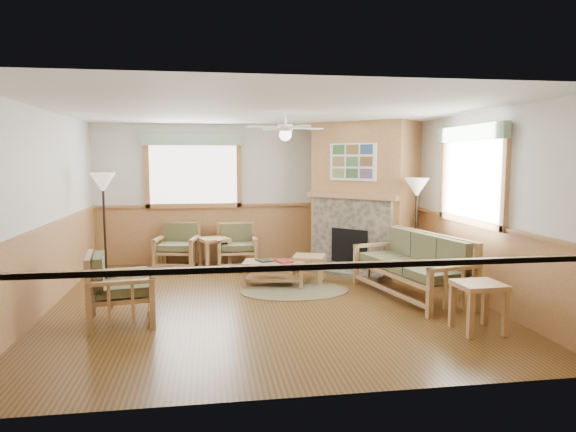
{
  "coord_description": "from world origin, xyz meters",
  "views": [
    {
      "loc": [
        -0.8,
        -7.13,
        2.03
      ],
      "look_at": [
        0.4,
        0.7,
        1.15
      ],
      "focal_mm": 32.0,
      "sensor_mm": 36.0,
      "label": 1
    }
  ],
  "objects": [
    {
      "name": "sofa",
      "position": [
        2.13,
        -0.04,
        0.47
      ],
      "size": [
        2.16,
        1.24,
        0.93
      ],
      "primitive_type": null,
      "rotation": [
        0.0,
        0.0,
        -1.36
      ],
      "color": "#A37B4C",
      "rests_on": "floor"
    },
    {
      "name": "armchair_back_left",
      "position": [
        -1.41,
        2.55,
        0.42
      ],
      "size": [
        0.87,
        0.87,
        0.83
      ],
      "primitive_type": null,
      "rotation": [
        0.0,
        0.0,
        -0.2
      ],
      "color": "#A37B4C",
      "rests_on": "floor"
    },
    {
      "name": "fireplace",
      "position": [
        2.05,
        2.05,
        1.35
      ],
      "size": [
        3.11,
        3.11,
        2.7
      ],
      "primitive_type": null,
      "rotation": [
        0.0,
        0.0,
        -0.79
      ],
      "color": "#A57343",
      "rests_on": "floor"
    },
    {
      "name": "ceiling_fan",
      "position": [
        0.3,
        0.3,
        2.66
      ],
      "size": [
        1.59,
        1.59,
        0.36
      ],
      "primitive_type": null,
      "rotation": [
        0.0,
        0.0,
        0.35
      ],
      "color": "white",
      "rests_on": "ceiling"
    },
    {
      "name": "wainscot",
      "position": [
        0.0,
        0.0,
        0.55
      ],
      "size": [
        6.0,
        6.0,
        1.1
      ],
      "primitive_type": null,
      "color": "#A57343",
      "rests_on": "floor"
    },
    {
      "name": "book_red",
      "position": [
        0.35,
        0.88,
        0.42
      ],
      "size": [
        0.32,
        0.36,
        0.03
      ],
      "primitive_type": "cube",
      "rotation": [
        0.0,
        0.0,
        0.4
      ],
      "color": "maroon",
      "rests_on": "coffee_table"
    },
    {
      "name": "floor_lamp_right",
      "position": [
        2.55,
        0.83,
        0.87
      ],
      "size": [
        0.48,
        0.48,
        1.73
      ],
      "primitive_type": null,
      "rotation": [
        0.0,
        0.0,
        -0.25
      ],
      "color": "black",
      "rests_on": "floor"
    },
    {
      "name": "wall_right",
      "position": [
        3.0,
        0.0,
        1.35
      ],
      "size": [
        0.02,
        6.0,
        2.7
      ],
      "primitive_type": "cube",
      "color": "silver",
      "rests_on": "floor"
    },
    {
      "name": "coffee_table",
      "position": [
        0.2,
        0.93,
        0.19
      ],
      "size": [
        1.05,
        0.69,
        0.39
      ],
      "primitive_type": null,
      "rotation": [
        0.0,
        0.0,
        -0.22
      ],
      "color": "#A37B4C",
      "rests_on": "floor"
    },
    {
      "name": "armchair_back_right",
      "position": [
        -0.31,
        2.42,
        0.41
      ],
      "size": [
        0.73,
        0.73,
        0.81
      ],
      "primitive_type": null,
      "rotation": [
        0.0,
        0.0,
        -0.01
      ],
      "color": "#A37B4C",
      "rests_on": "floor"
    },
    {
      "name": "end_table_sofa",
      "position": [
        2.31,
        -1.65,
        0.29
      ],
      "size": [
        0.54,
        0.52,
        0.59
      ],
      "primitive_type": null,
      "rotation": [
        0.0,
        0.0,
        0.04
      ],
      "color": "#A37B4C",
      "rests_on": "floor"
    },
    {
      "name": "wall_back",
      "position": [
        0.0,
        3.0,
        1.35
      ],
      "size": [
        6.0,
        0.02,
        2.7
      ],
      "primitive_type": "cube",
      "color": "silver",
      "rests_on": "floor"
    },
    {
      "name": "book_dark",
      "position": [
        0.05,
        1.0,
        0.41
      ],
      "size": [
        0.29,
        0.33,
        0.03
      ],
      "primitive_type": "cube",
      "rotation": [
        0.0,
        0.0,
        0.39
      ],
      "color": "black",
      "rests_on": "coffee_table"
    },
    {
      "name": "window_right",
      "position": [
        2.96,
        -0.2,
        2.53
      ],
      "size": [
        0.16,
        1.9,
        1.5
      ],
      "primitive_type": null,
      "color": "white",
      "rests_on": "wall_right"
    },
    {
      "name": "armchair_left",
      "position": [
        -1.91,
        -0.65,
        0.44
      ],
      "size": [
        0.89,
        0.89,
        0.88
      ],
      "primitive_type": null,
      "rotation": [
        0.0,
        0.0,
        1.72
      ],
      "color": "#A37B4C",
      "rests_on": "floor"
    },
    {
      "name": "ceiling",
      "position": [
        0.0,
        0.0,
        2.7
      ],
      "size": [
        6.0,
        6.0,
        0.01
      ],
      "primitive_type": "cube",
      "color": "white",
      "rests_on": "floor"
    },
    {
      "name": "end_table_chairs",
      "position": [
        -0.73,
        2.44,
        0.28
      ],
      "size": [
        0.64,
        0.63,
        0.57
      ],
      "primitive_type": null,
      "rotation": [
        0.0,
        0.0,
        0.35
      ],
      "color": "#A37B4C",
      "rests_on": "floor"
    },
    {
      "name": "footstool",
      "position": [
        0.81,
        1.09,
        0.22
      ],
      "size": [
        0.64,
        0.64,
        0.44
      ],
      "primitive_type": null,
      "rotation": [
        0.0,
        0.0,
        -0.32
      ],
      "color": "#A37B4C",
      "rests_on": "floor"
    },
    {
      "name": "braided_rug",
      "position": [
        0.48,
        0.51,
        0.01
      ],
      "size": [
        1.77,
        1.77,
        0.01
      ],
      "primitive_type": "cylinder",
      "rotation": [
        0.0,
        0.0,
        0.06
      ],
      "color": "brown",
      "rests_on": "floor"
    },
    {
      "name": "floor",
      "position": [
        0.0,
        0.0,
        -0.01
      ],
      "size": [
        6.0,
        6.0,
        0.01
      ],
      "primitive_type": "cube",
      "color": "#543717",
      "rests_on": "ground"
    },
    {
      "name": "window_back",
      "position": [
        -1.1,
        2.96,
        2.53
      ],
      "size": [
        1.9,
        0.16,
        1.5
      ],
      "primitive_type": null,
      "color": "white",
      "rests_on": "wall_back"
    },
    {
      "name": "floor_lamp_left",
      "position": [
        -2.55,
        1.75,
        0.91
      ],
      "size": [
        0.44,
        0.44,
        1.82
      ],
      "primitive_type": null,
      "rotation": [
        0.0,
        0.0,
        -0.05
      ],
      "color": "black",
      "rests_on": "floor"
    },
    {
      "name": "wall_left",
      "position": [
        -3.0,
        0.0,
        1.35
      ],
      "size": [
        0.02,
        6.0,
        2.7
      ],
      "primitive_type": "cube",
      "color": "silver",
      "rests_on": "floor"
    },
    {
      "name": "wall_front",
      "position": [
        0.0,
        -3.0,
        1.35
      ],
      "size": [
        6.0,
        0.02,
        2.7
      ],
      "primitive_type": "cube",
      "color": "silver",
      "rests_on": "floor"
    }
  ]
}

